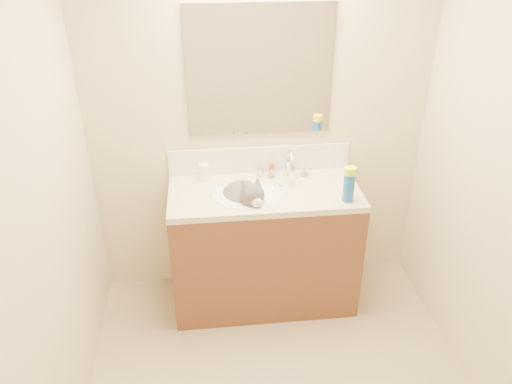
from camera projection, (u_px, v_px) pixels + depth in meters
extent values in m
cube|color=beige|center=(260.00, 116.00, 3.17)|extent=(2.20, 0.04, 2.50)
cube|color=beige|center=(22.00, 237.00, 1.98)|extent=(0.04, 2.50, 2.50)
cube|color=brown|center=(264.00, 249.00, 3.34)|extent=(1.20, 0.55, 0.82)
cube|color=beige|center=(265.00, 193.00, 3.13)|extent=(1.20, 0.55, 0.04)
ellipsoid|color=white|center=(246.00, 204.00, 3.12)|extent=(0.45, 0.36, 0.14)
cylinder|color=silver|center=(288.00, 168.00, 3.27)|extent=(0.04, 0.04, 0.11)
torus|color=silver|center=(290.00, 165.00, 3.19)|extent=(0.03, 0.20, 0.20)
cylinder|color=silver|center=(292.00, 175.00, 3.13)|extent=(0.03, 0.03, 0.06)
cone|color=silver|center=(272.00, 173.00, 3.27)|extent=(0.06, 0.06, 0.06)
cone|color=silver|center=(305.00, 171.00, 3.29)|extent=(0.06, 0.06, 0.06)
ellipsoid|color=#4C494C|center=(242.00, 199.00, 3.13)|extent=(0.37, 0.39, 0.21)
ellipsoid|color=#4C494C|center=(252.00, 195.00, 2.97)|extent=(0.18, 0.18, 0.14)
ellipsoid|color=#4C494C|center=(248.00, 196.00, 3.04)|extent=(0.14, 0.14, 0.13)
cone|color=#4C494C|center=(244.00, 185.00, 2.93)|extent=(0.09, 0.09, 0.09)
cone|color=#4C494C|center=(258.00, 182.00, 2.97)|extent=(0.08, 0.09, 0.09)
ellipsoid|color=silver|center=(257.00, 202.00, 2.93)|extent=(0.08, 0.07, 0.06)
ellipsoid|color=silver|center=(250.00, 206.00, 3.04)|extent=(0.12, 0.10, 0.12)
sphere|color=#CC8486|center=(259.00, 204.00, 2.91)|extent=(0.01, 0.01, 0.01)
cylinder|color=#4C494C|center=(262.00, 204.00, 3.20)|extent=(0.16, 0.20, 0.04)
cube|color=silver|center=(260.00, 160.00, 3.31)|extent=(1.20, 0.02, 0.18)
cube|color=white|center=(260.00, 72.00, 3.02)|extent=(0.90, 0.02, 0.80)
cylinder|color=white|center=(204.00, 172.00, 3.22)|extent=(0.08, 0.08, 0.11)
cylinder|color=#CB4021|center=(204.00, 174.00, 3.22)|extent=(0.07, 0.07, 0.04)
cylinder|color=#B7B7BC|center=(260.00, 172.00, 3.28)|extent=(0.06, 0.06, 0.06)
cylinder|color=#C15716|center=(272.00, 169.00, 3.29)|extent=(0.05, 0.05, 0.09)
cube|color=white|center=(281.00, 186.00, 3.17)|extent=(0.04, 0.12, 0.01)
cube|color=#6EB6EA|center=(281.00, 185.00, 3.17)|extent=(0.02, 0.04, 0.02)
cylinder|color=#16549F|center=(349.00, 187.00, 2.97)|extent=(0.09, 0.09, 0.19)
cylinder|color=#DFEE19|center=(350.00, 171.00, 2.91)|extent=(0.09, 0.09, 0.04)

